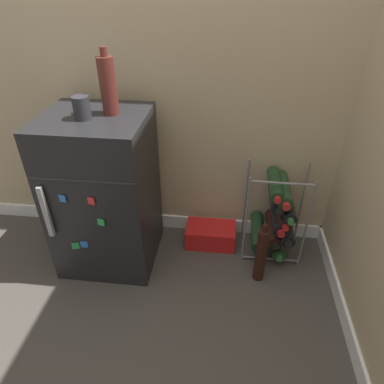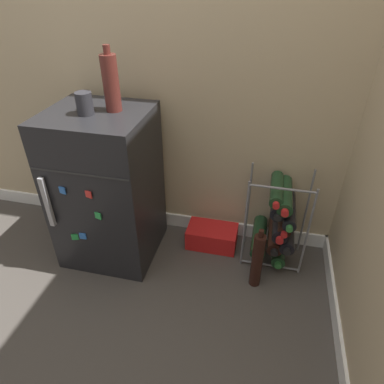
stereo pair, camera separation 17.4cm
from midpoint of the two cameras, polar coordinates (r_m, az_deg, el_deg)
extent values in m
plane|color=#423D38|center=(1.83, -7.44, -19.16)|extent=(14.00, 14.00, 0.00)
cube|color=tan|center=(1.80, -5.10, 27.20)|extent=(6.75, 0.06, 2.50)
cube|color=white|center=(2.25, -3.76, -5.09)|extent=(6.75, 0.01, 0.09)
cube|color=black|center=(1.90, -16.88, -0.29)|extent=(0.50, 0.47, 0.86)
cube|color=#2D2D2D|center=(1.61, -21.09, 1.65)|extent=(0.49, 0.00, 0.01)
cube|color=#9E9EA3|center=(1.79, -25.78, -3.17)|extent=(0.02, 0.02, 0.28)
cube|color=red|center=(1.65, -19.39, -1.54)|extent=(0.04, 0.02, 0.04)
cube|color=green|center=(1.71, -17.78, -4.95)|extent=(0.04, 0.01, 0.04)
cube|color=green|center=(1.88, -21.39, -8.48)|extent=(0.04, 0.02, 0.04)
cube|color=blue|center=(1.85, -20.16, -8.31)|extent=(0.04, 0.01, 0.04)
cube|color=blue|center=(1.71, -23.53, -1.12)|extent=(0.04, 0.01, 0.04)
cylinder|color=slate|center=(1.88, 6.32, -5.03)|extent=(0.01, 0.01, 0.56)
cylinder|color=slate|center=(1.91, 16.11, -5.57)|extent=(0.01, 0.01, 0.56)
cylinder|color=slate|center=(2.03, 6.45, -1.67)|extent=(0.01, 0.01, 0.56)
cylinder|color=slate|center=(2.06, 15.48, -2.23)|extent=(0.01, 0.01, 0.56)
cylinder|color=slate|center=(2.06, 10.46, -10.97)|extent=(0.32, 0.01, 0.01)
cylinder|color=slate|center=(1.74, 12.18, 1.36)|extent=(0.32, 0.01, 0.01)
cylinder|color=#19381E|center=(2.10, 11.67, -8.09)|extent=(0.08, 0.26, 0.08)
cylinder|color=#2D7033|center=(1.99, 11.90, -10.84)|extent=(0.04, 0.02, 0.04)
cylinder|color=#19381E|center=(2.05, 8.55, -6.60)|extent=(0.08, 0.30, 0.08)
cylinder|color=black|center=(1.92, 8.59, -9.71)|extent=(0.04, 0.02, 0.04)
cylinder|color=black|center=(2.03, 11.08, -6.03)|extent=(0.08, 0.28, 0.08)
cylinder|color=black|center=(1.92, 11.28, -8.91)|extent=(0.04, 0.02, 0.04)
cylinder|color=black|center=(2.02, 12.89, -5.41)|extent=(0.08, 0.31, 0.08)
cylinder|color=black|center=(1.89, 13.25, -8.56)|extent=(0.04, 0.02, 0.04)
cylinder|color=black|center=(1.98, 11.79, -3.91)|extent=(0.08, 0.30, 0.08)
cylinder|color=red|center=(1.85, 12.06, -6.90)|extent=(0.04, 0.02, 0.04)
cylinder|color=black|center=(1.96, 12.40, -3.09)|extent=(0.07, 0.28, 0.07)
cylinder|color=red|center=(1.84, 12.71, -5.92)|extent=(0.03, 0.02, 0.03)
cylinder|color=black|center=(1.93, 13.14, -1.93)|extent=(0.07, 0.30, 0.07)
cylinder|color=#2D7033|center=(1.80, 13.53, -4.91)|extent=(0.03, 0.02, 0.03)
cylinder|color=black|center=(1.90, 11.40, -0.67)|extent=(0.08, 0.26, 0.08)
cylinder|color=black|center=(1.78, 11.63, -3.23)|extent=(0.04, 0.02, 0.04)
cylinder|color=#19381E|center=(1.88, 12.41, 0.35)|extent=(0.08, 0.29, 0.08)
cylinder|color=red|center=(1.75, 12.75, -2.47)|extent=(0.04, 0.02, 0.04)
cylinder|color=#19381E|center=(1.85, 11.10, 1.24)|extent=(0.07, 0.27, 0.07)
cylinder|color=red|center=(1.73, 11.33, -1.39)|extent=(0.03, 0.02, 0.03)
cube|color=red|center=(2.12, 0.75, -7.22)|extent=(0.30, 0.18, 0.13)
cylinder|color=#28282D|center=(1.67, -20.87, 12.94)|extent=(0.08, 0.08, 0.10)
cylinder|color=#56231E|center=(1.67, -16.85, 16.45)|extent=(0.08, 0.08, 0.26)
cylinder|color=#56231E|center=(1.64, -17.74, 21.38)|extent=(0.03, 0.03, 0.04)
cylinder|color=black|center=(1.86, 8.76, -10.50)|extent=(0.06, 0.06, 0.33)
cylinder|color=black|center=(1.74, 9.28, -6.09)|extent=(0.03, 0.03, 0.04)
camera|label=1|loc=(0.09, -92.72, -1.80)|focal=32.00mm
camera|label=2|loc=(0.09, 87.28, 1.80)|focal=32.00mm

